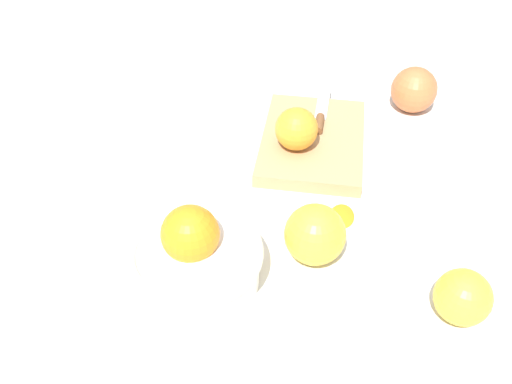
# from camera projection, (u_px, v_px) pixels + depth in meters

# --- Properties ---
(ground_plane) EXTENTS (2.40, 2.40, 0.00)m
(ground_plane) POSITION_uv_depth(u_px,v_px,m) (306.00, 189.00, 0.89)
(ground_plane) COLOR silver
(bowl) EXTENTS (0.18, 0.18, 0.11)m
(bowl) POSITION_uv_depth(u_px,v_px,m) (196.00, 258.00, 0.73)
(bowl) COLOR white
(bowl) RESTS_ON ground_plane
(cutting_board) EXTENTS (0.24, 0.18, 0.02)m
(cutting_board) POSITION_uv_depth(u_px,v_px,m) (314.00, 142.00, 0.96)
(cutting_board) COLOR tan
(cutting_board) RESTS_ON ground_plane
(orange_on_board) EXTENTS (0.07, 0.07, 0.07)m
(orange_on_board) POSITION_uv_depth(u_px,v_px,m) (298.00, 129.00, 0.91)
(orange_on_board) COLOR orange
(orange_on_board) RESTS_ON cutting_board
(knife) EXTENTS (0.16, 0.03, 0.01)m
(knife) POSITION_uv_depth(u_px,v_px,m) (323.00, 114.00, 0.99)
(knife) COLOR silver
(knife) RESTS_ON cutting_board
(apple_mid_left) EXTENTS (0.08, 0.08, 0.08)m
(apple_mid_left) POSITION_uv_depth(u_px,v_px,m) (317.00, 235.00, 0.76)
(apple_mid_left) COLOR gold
(apple_mid_left) RESTS_ON ground_plane
(apple_front_right) EXTENTS (0.08, 0.08, 0.08)m
(apple_front_right) POSITION_uv_depth(u_px,v_px,m) (416.00, 90.00, 1.03)
(apple_front_right) COLOR #CC6638
(apple_front_right) RESTS_ON ground_plane
(apple_front_left) EXTENTS (0.07, 0.07, 0.07)m
(apple_front_left) POSITION_uv_depth(u_px,v_px,m) (465.00, 297.00, 0.69)
(apple_front_left) COLOR gold
(apple_front_left) RESTS_ON ground_plane
(citrus_peel) EXTENTS (0.05, 0.04, 0.01)m
(citrus_peel) POSITION_uv_depth(u_px,v_px,m) (344.00, 214.00, 0.84)
(citrus_peel) COLOR orange
(citrus_peel) RESTS_ON ground_plane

